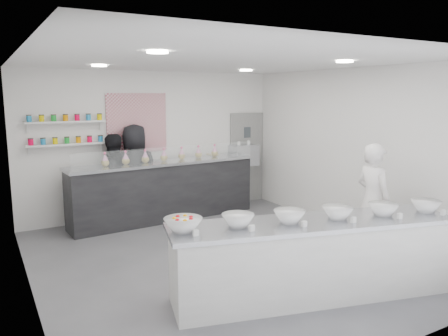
# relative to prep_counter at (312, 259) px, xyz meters

# --- Properties ---
(floor) EXTENTS (6.00, 6.00, 0.00)m
(floor) POSITION_rel_prep_counter_xyz_m (-0.32, 1.69, -0.49)
(floor) COLOR #515156
(floor) RESTS_ON ground
(ceiling) EXTENTS (6.00, 6.00, 0.00)m
(ceiling) POSITION_rel_prep_counter_xyz_m (-0.32, 1.69, 2.51)
(ceiling) COLOR white
(ceiling) RESTS_ON floor
(back_wall) EXTENTS (5.50, 0.00, 5.50)m
(back_wall) POSITION_rel_prep_counter_xyz_m (-0.32, 4.69, 1.01)
(back_wall) COLOR white
(back_wall) RESTS_ON floor
(left_wall) EXTENTS (0.00, 6.00, 6.00)m
(left_wall) POSITION_rel_prep_counter_xyz_m (-3.07, 1.69, 1.01)
(left_wall) COLOR white
(left_wall) RESTS_ON floor
(right_wall) EXTENTS (0.00, 6.00, 6.00)m
(right_wall) POSITION_rel_prep_counter_xyz_m (2.43, 1.69, 1.01)
(right_wall) COLOR white
(right_wall) RESTS_ON floor
(back_door) EXTENTS (0.88, 0.04, 2.10)m
(back_door) POSITION_rel_prep_counter_xyz_m (1.98, 4.66, 0.56)
(back_door) COLOR gray
(back_door) RESTS_ON floor
(pattern_panel) EXTENTS (1.25, 0.03, 1.20)m
(pattern_panel) POSITION_rel_prep_counter_xyz_m (-0.67, 4.66, 1.46)
(pattern_panel) COLOR #AE324B
(pattern_panel) RESTS_ON back_wall
(jar_shelf_lower) EXTENTS (1.45, 0.22, 0.04)m
(jar_shelf_lower) POSITION_rel_prep_counter_xyz_m (-2.07, 4.59, 1.11)
(jar_shelf_lower) COLOR silver
(jar_shelf_lower) RESTS_ON back_wall
(jar_shelf_upper) EXTENTS (1.45, 0.22, 0.04)m
(jar_shelf_upper) POSITION_rel_prep_counter_xyz_m (-2.07, 4.59, 1.53)
(jar_shelf_upper) COLOR silver
(jar_shelf_upper) RESTS_ON back_wall
(preserve_jars) EXTENTS (1.45, 0.10, 0.56)m
(preserve_jars) POSITION_rel_prep_counter_xyz_m (-2.07, 4.57, 1.39)
(preserve_jars) COLOR #FC003D
(preserve_jars) RESTS_ON jar_shelf_lower
(downlight_0) EXTENTS (0.24, 0.24, 0.02)m
(downlight_0) POSITION_rel_prep_counter_xyz_m (-1.72, 0.69, 2.49)
(downlight_0) COLOR white
(downlight_0) RESTS_ON ceiling
(downlight_1) EXTENTS (0.24, 0.24, 0.02)m
(downlight_1) POSITION_rel_prep_counter_xyz_m (1.08, 0.69, 2.49)
(downlight_1) COLOR white
(downlight_1) RESTS_ON ceiling
(downlight_2) EXTENTS (0.24, 0.24, 0.02)m
(downlight_2) POSITION_rel_prep_counter_xyz_m (-1.72, 3.29, 2.49)
(downlight_2) COLOR white
(downlight_2) RESTS_ON ceiling
(downlight_3) EXTENTS (0.24, 0.24, 0.02)m
(downlight_3) POSITION_rel_prep_counter_xyz_m (1.08, 3.29, 2.49)
(downlight_3) COLOR white
(downlight_3) RESTS_ON ceiling
(prep_counter) EXTENTS (3.70, 1.70, 0.99)m
(prep_counter) POSITION_rel_prep_counter_xyz_m (0.00, 0.00, 0.00)
(prep_counter) COLOR beige
(prep_counter) RESTS_ON floor
(back_bar) EXTENTS (3.92, 0.97, 1.20)m
(back_bar) POSITION_rel_prep_counter_xyz_m (-0.31, 4.15, 0.11)
(back_bar) COLOR black
(back_bar) RESTS_ON floor
(sneeze_guard) EXTENTS (3.82, 0.27, 0.33)m
(sneeze_guard) POSITION_rel_prep_counter_xyz_m (-0.28, 3.81, 0.87)
(sneeze_guard) COLOR white
(sneeze_guard) RESTS_ON back_bar
(espresso_ledge) EXTENTS (1.22, 0.39, 0.91)m
(espresso_ledge) POSITION_rel_prep_counter_xyz_m (1.23, 4.47, -0.04)
(espresso_ledge) COLOR beige
(espresso_ledge) RESTS_ON floor
(espresso_machine) EXTENTS (0.60, 0.42, 0.46)m
(espresso_machine) POSITION_rel_prep_counter_xyz_m (1.78, 4.47, 0.65)
(espresso_machine) COLOR #93969E
(espresso_machine) RESTS_ON espresso_ledge
(cup_stacks) EXTENTS (0.24, 0.24, 0.31)m
(cup_stacks) POSITION_rel_prep_counter_xyz_m (1.00, 4.47, 0.57)
(cup_stacks) COLOR tan
(cup_stacks) RESTS_ON espresso_ledge
(prep_bowls) EXTENTS (3.64, 1.39, 0.15)m
(prep_bowls) POSITION_rel_prep_counter_xyz_m (0.00, 0.00, 0.57)
(prep_bowls) COLOR white
(prep_bowls) RESTS_ON prep_counter
(label_cards) EXTENTS (3.31, 0.04, 0.07)m
(label_cards) POSITION_rel_prep_counter_xyz_m (0.13, -0.50, 0.53)
(label_cards) COLOR white
(label_cards) RESTS_ON prep_counter
(cookie_bags) EXTENTS (2.55, 0.32, 0.27)m
(cookie_bags) POSITION_rel_prep_counter_xyz_m (-0.31, 4.15, 0.84)
(cookie_bags) COLOR pink
(cookie_bags) RESTS_ON back_bar
(woman_prep) EXTENTS (0.46, 0.68, 1.80)m
(woman_prep) POSITION_rel_prep_counter_xyz_m (1.72, 0.60, 0.41)
(woman_prep) COLOR white
(woman_prep) RESTS_ON floor
(staff_left) EXTENTS (0.98, 0.84, 1.77)m
(staff_left) POSITION_rel_prep_counter_xyz_m (-1.29, 4.40, 0.39)
(staff_left) COLOR black
(staff_left) RESTS_ON floor
(staff_right) EXTENTS (1.03, 0.74, 1.95)m
(staff_right) POSITION_rel_prep_counter_xyz_m (-0.83, 4.40, 0.48)
(staff_right) COLOR black
(staff_right) RESTS_ON floor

